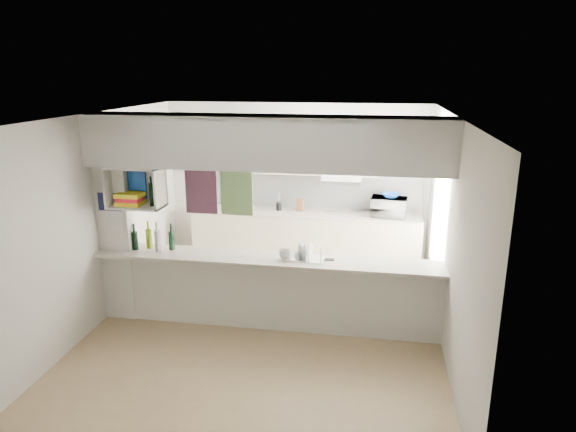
% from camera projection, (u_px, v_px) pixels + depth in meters
% --- Properties ---
extents(floor, '(4.80, 4.80, 0.00)m').
position_uv_depth(floor, '(267.00, 327.00, 6.40)').
color(floor, '#A0865C').
rests_on(floor, ground).
extents(ceiling, '(4.80, 4.80, 0.00)m').
position_uv_depth(ceiling, '(264.00, 115.00, 5.69)').
color(ceiling, white).
rests_on(ceiling, wall_back).
extents(wall_back, '(4.20, 0.00, 4.20)m').
position_uv_depth(wall_back, '(296.00, 184.00, 8.32)').
color(wall_back, silver).
rests_on(wall_back, floor).
extents(wall_left, '(0.00, 4.80, 4.80)m').
position_uv_depth(wall_left, '(101.00, 219.00, 6.38)').
color(wall_left, silver).
rests_on(wall_left, floor).
extents(wall_right, '(0.00, 4.80, 4.80)m').
position_uv_depth(wall_right, '(450.00, 236.00, 5.71)').
color(wall_right, silver).
rests_on(wall_right, floor).
extents(servery_partition, '(4.20, 0.50, 2.60)m').
position_uv_depth(servery_partition, '(250.00, 197.00, 5.98)').
color(servery_partition, silver).
rests_on(servery_partition, floor).
extents(cubby_shelf, '(0.65, 0.35, 0.50)m').
position_uv_depth(cubby_shelf, '(136.00, 189.00, 6.13)').
color(cubby_shelf, white).
rests_on(cubby_shelf, bulkhead).
extents(kitchen_run, '(3.60, 0.63, 2.24)m').
position_uv_depth(kitchen_run, '(304.00, 217.00, 8.18)').
color(kitchen_run, beige).
rests_on(kitchen_run, floor).
extents(microwave, '(0.57, 0.41, 0.29)m').
position_uv_depth(microwave, '(389.00, 207.00, 7.85)').
color(microwave, white).
rests_on(microwave, bench_top).
extents(bowl, '(0.27, 0.27, 0.07)m').
position_uv_depth(bowl, '(391.00, 196.00, 7.80)').
color(bowl, navy).
rests_on(bowl, microwave).
extents(dish_rack, '(0.43, 0.34, 0.21)m').
position_uv_depth(dish_rack, '(308.00, 252.00, 6.08)').
color(dish_rack, silver).
rests_on(dish_rack, breakfast_bar).
extents(cup, '(0.14, 0.14, 0.11)m').
position_uv_depth(cup, '(285.00, 254.00, 6.06)').
color(cup, white).
rests_on(cup, dish_rack).
extents(wine_bottles, '(0.52, 0.15, 0.37)m').
position_uv_depth(wine_bottles, '(153.00, 239.00, 6.39)').
color(wine_bottles, black).
rests_on(wine_bottles, breakfast_bar).
extents(plastic_tubs, '(0.49, 0.17, 0.07)m').
position_uv_depth(plastic_tubs, '(302.00, 254.00, 6.17)').
color(plastic_tubs, silver).
rests_on(plastic_tubs, breakfast_bar).
extents(utensil_jar, '(0.09, 0.09, 0.13)m').
position_uv_depth(utensil_jar, '(279.00, 206.00, 8.21)').
color(utensil_jar, black).
rests_on(utensil_jar, bench_top).
extents(knife_block, '(0.11, 0.10, 0.19)m').
position_uv_depth(knife_block, '(300.00, 205.00, 8.17)').
color(knife_block, brown).
rests_on(knife_block, bench_top).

